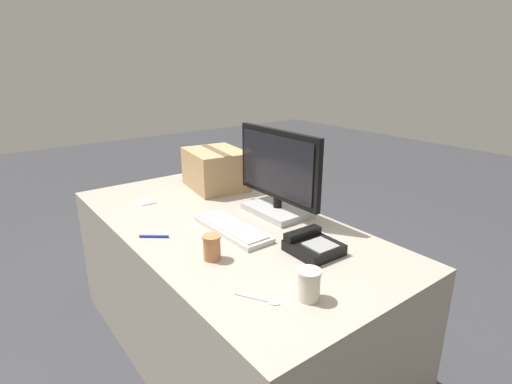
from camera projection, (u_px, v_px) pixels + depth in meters
name	position (u px, v px, depth m)	size (l,w,h in m)	color
ground_plane	(227.00, 347.00, 2.13)	(12.00, 12.00, 0.00)	#38383D
office_desk	(226.00, 288.00, 2.02)	(1.80, 0.90, 0.72)	#A89E8E
monitor	(278.00, 178.00, 1.97)	(0.56, 0.23, 0.42)	#B7B7B7
keyboard	(232.00, 228.00, 1.81)	(0.43, 0.15, 0.03)	beige
desk_phone	(313.00, 246.00, 1.61)	(0.20, 0.19, 0.07)	black
paper_cup_left	(212.00, 247.00, 1.55)	(0.07, 0.07, 0.10)	#BC7547
paper_cup_right	(309.00, 284.00, 1.29)	(0.08, 0.08, 0.10)	beige
spoon	(265.00, 300.00, 1.29)	(0.15, 0.10, 0.00)	silver
cardboard_box	(216.00, 169.00, 2.39)	(0.41, 0.35, 0.23)	tan
pen_marker	(154.00, 236.00, 1.75)	(0.09, 0.11, 0.01)	#1933B2
sticky_note_pad	(146.00, 202.00, 2.17)	(0.08, 0.08, 0.01)	silver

